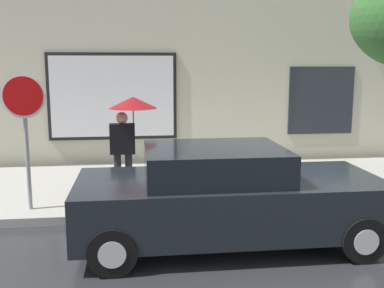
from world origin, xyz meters
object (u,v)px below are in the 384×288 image
(parked_car, at_px, (226,197))
(fire_hydrant, at_px, (208,175))
(stop_sign, at_px, (25,115))
(pedestrian_with_umbrella, at_px, (129,119))

(parked_car, bearing_deg, fire_hydrant, 87.79)
(fire_hydrant, height_order, stop_sign, stop_sign)
(parked_car, xyz_separation_m, stop_sign, (-3.17, 1.59, 1.09))
(fire_hydrant, distance_m, stop_sign, 3.57)
(fire_hydrant, xyz_separation_m, stop_sign, (-3.26, -0.63, 1.30))
(parked_car, distance_m, stop_sign, 3.71)
(stop_sign, bearing_deg, fire_hydrant, 10.89)
(parked_car, relative_size, stop_sign, 1.88)
(fire_hydrant, bearing_deg, pedestrian_with_umbrella, 176.39)
(stop_sign, bearing_deg, parked_car, -26.54)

